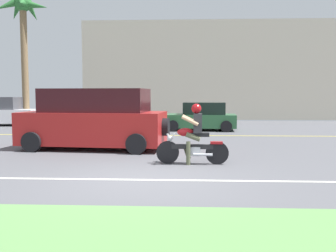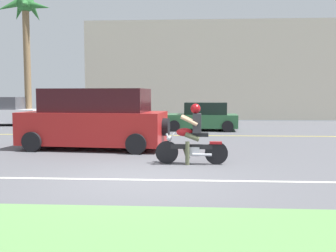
{
  "view_description": "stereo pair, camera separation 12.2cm",
  "coord_description": "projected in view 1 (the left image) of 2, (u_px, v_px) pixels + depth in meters",
  "views": [
    {
      "loc": [
        0.93,
        -7.82,
        1.8
      ],
      "look_at": [
        0.37,
        3.78,
        0.82
      ],
      "focal_mm": 39.42,
      "sensor_mm": 36.0,
      "label": 1
    },
    {
      "loc": [
        1.06,
        -7.82,
        1.8
      ],
      "look_at": [
        0.37,
        3.78,
        0.82
      ],
      "focal_mm": 39.42,
      "sensor_mm": 36.0,
      "label": 2
    }
  ],
  "objects": [
    {
      "name": "lane_line_far",
      "position": [
        165.0,
        135.0,
        16.45
      ],
      "size": [
        50.4,
        0.12,
        0.01
      ],
      "primitive_type": "cube",
      "color": "yellow",
      "rests_on": "ground"
    },
    {
      "name": "building_far",
      "position": [
        221.0,
        72.0,
        28.41
      ],
      "size": [
        20.57,
        4.0,
        7.17
      ],
      "primitive_type": "cube",
      "color": "beige",
      "rests_on": "ground"
    },
    {
      "name": "parked_car_2",
      "position": [
        201.0,
        117.0,
        18.88
      ],
      "size": [
        3.72,
        2.19,
        1.42
      ],
      "color": "#2D663D",
      "rests_on": "ground"
    },
    {
      "name": "motorcyclist",
      "position": [
        193.0,
        139.0,
        9.59
      ],
      "size": [
        1.89,
        0.62,
        1.58
      ],
      "color": "black",
      "rests_on": "ground"
    },
    {
      "name": "lane_line_near",
      "position": [
        142.0,
        180.0,
        7.83
      ],
      "size": [
        50.4,
        0.12,
        0.01
      ],
      "primitive_type": "cube",
      "color": "silver",
      "rests_on": "ground"
    },
    {
      "name": "suv_nearby",
      "position": [
        95.0,
        120.0,
        12.33
      ],
      "size": [
        5.0,
        2.57,
        2.01
      ],
      "color": "#AD1E1E",
      "rests_on": "ground"
    },
    {
      "name": "parked_car_1",
      "position": [
        86.0,
        113.0,
        20.95
      ],
      "size": [
        4.48,
        2.24,
        1.68
      ],
      "color": "silver",
      "rests_on": "ground"
    },
    {
      "name": "palm_tree_0",
      "position": [
        23.0,
        18.0,
        22.33
      ],
      "size": [
        3.32,
        3.34,
        7.99
      ],
      "color": "brown",
      "rests_on": "ground"
    },
    {
      "name": "parked_car_0",
      "position": [
        2.0,
        112.0,
        21.85
      ],
      "size": [
        3.94,
        2.22,
        1.68
      ],
      "color": "silver",
      "rests_on": "ground"
    },
    {
      "name": "ground",
      "position": [
        154.0,
        156.0,
        10.97
      ],
      "size": [
        56.0,
        30.0,
        0.04
      ],
      "primitive_type": "cube",
      "color": "#545459"
    }
  ]
}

